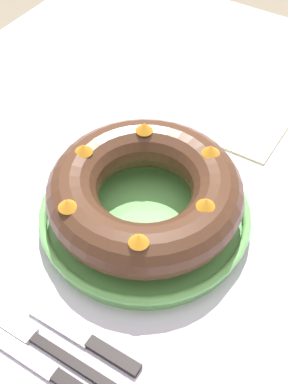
% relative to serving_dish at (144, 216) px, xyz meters
% --- Properties ---
extents(dining_table, '(1.25, 1.06, 0.77)m').
position_rel_serving_dish_xyz_m(dining_table, '(0.02, -0.00, -0.11)').
color(dining_table, silver).
rests_on(dining_table, ground_plane).
extents(serving_dish, '(0.30, 0.30, 0.03)m').
position_rel_serving_dish_xyz_m(serving_dish, '(0.00, 0.00, 0.00)').
color(serving_dish, '#6BB760').
rests_on(serving_dish, dining_table).
extents(bundt_cake, '(0.27, 0.27, 0.08)m').
position_rel_serving_dish_xyz_m(bundt_cake, '(-0.00, -0.00, 0.05)').
color(bundt_cake, '#4C2D1E').
rests_on(bundt_cake, serving_dish).
extents(fork, '(0.02, 0.19, 0.01)m').
position_rel_serving_dish_xyz_m(fork, '(-0.23, -0.01, -0.01)').
color(fork, black).
rests_on(fork, dining_table).
extents(serving_knife, '(0.02, 0.21, 0.01)m').
position_rel_serving_dish_xyz_m(serving_knife, '(-0.25, -0.04, -0.01)').
color(serving_knife, black).
rests_on(serving_knife, dining_table).
extents(cake_knife, '(0.02, 0.16, 0.01)m').
position_rel_serving_dish_xyz_m(cake_knife, '(-0.19, -0.05, -0.01)').
color(cake_knife, black).
rests_on(cake_knife, dining_table).
extents(napkin, '(0.15, 0.11, 0.00)m').
position_rel_serving_dish_xyz_m(napkin, '(0.27, -0.04, -0.01)').
color(napkin, beige).
rests_on(napkin, dining_table).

